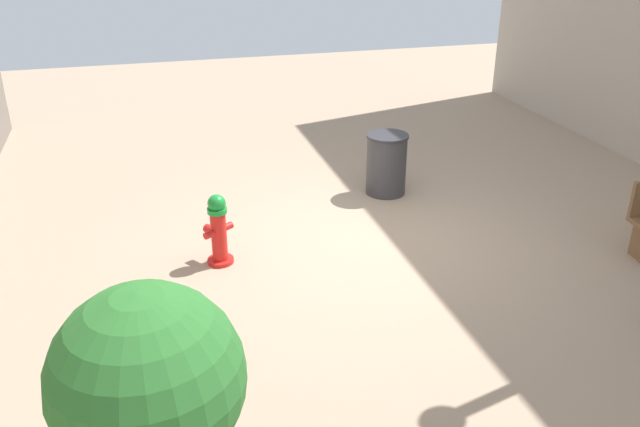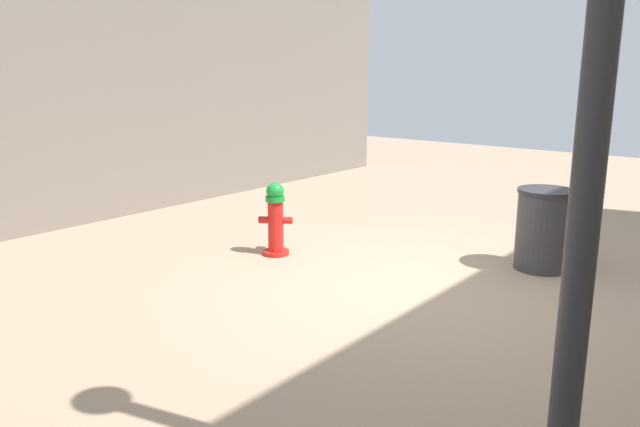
# 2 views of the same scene
# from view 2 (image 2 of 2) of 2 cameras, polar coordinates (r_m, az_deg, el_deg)

# --- Properties ---
(ground_plane) EXTENTS (23.40, 23.40, 0.00)m
(ground_plane) POSITION_cam_2_polar(r_m,az_deg,el_deg) (6.42, 9.88, -6.89)
(ground_plane) COLOR tan
(fire_hydrant) EXTENTS (0.38, 0.37, 0.88)m
(fire_hydrant) POSITION_cam_2_polar(r_m,az_deg,el_deg) (7.39, -4.11, -0.48)
(fire_hydrant) COLOR red
(fire_hydrant) RESTS_ON ground_plane
(trash_bin) EXTENTS (0.61, 0.61, 0.91)m
(trash_bin) POSITION_cam_2_polar(r_m,az_deg,el_deg) (7.26, 19.90, -1.38)
(trash_bin) COLOR #38383D
(trash_bin) RESTS_ON ground_plane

